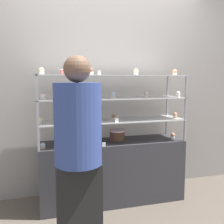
# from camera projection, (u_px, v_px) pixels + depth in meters

# --- Properties ---
(ground_plane) EXTENTS (20.00, 20.00, 0.00)m
(ground_plane) POSITION_uv_depth(u_px,v_px,m) (112.00, 200.00, 2.98)
(ground_plane) COLOR brown
(back_wall) EXTENTS (8.00, 0.05, 2.60)m
(back_wall) POSITION_uv_depth(u_px,v_px,m) (104.00, 85.00, 3.18)
(back_wall) COLOR gray
(back_wall) RESTS_ON ground_plane
(display_base) EXTENTS (1.59, 0.45, 0.69)m
(display_base) POSITION_uv_depth(u_px,v_px,m) (112.00, 171.00, 2.94)
(display_base) COLOR #333338
(display_base) RESTS_ON ground_plane
(display_riser_lower) EXTENTS (1.59, 0.45, 0.24)m
(display_riser_lower) POSITION_uv_depth(u_px,v_px,m) (112.00, 121.00, 2.87)
(display_riser_lower) COLOR #99999E
(display_riser_lower) RESTS_ON display_base
(display_riser_middle) EXTENTS (1.59, 0.45, 0.24)m
(display_riser_middle) POSITION_uv_depth(u_px,v_px,m) (112.00, 99.00, 2.84)
(display_riser_middle) COLOR #99999E
(display_riser_middle) RESTS_ON display_riser_lower
(display_riser_upper) EXTENTS (1.59, 0.45, 0.24)m
(display_riser_upper) POSITION_uv_depth(u_px,v_px,m) (112.00, 76.00, 2.81)
(display_riser_upper) COLOR #99999E
(display_riser_upper) RESTS_ON display_riser_middle
(layer_cake_centerpiece) EXTENTS (0.17, 0.17, 0.12)m
(layer_cake_centerpiece) POSITION_uv_depth(u_px,v_px,m) (117.00, 135.00, 2.95)
(layer_cake_centerpiece) COLOR brown
(layer_cake_centerpiece) RESTS_ON display_base
(sheet_cake_frosted) EXTENTS (0.24, 0.14, 0.06)m
(sheet_cake_frosted) POSITION_uv_depth(u_px,v_px,m) (72.00, 72.00, 2.71)
(sheet_cake_frosted) COLOR #C66660
(sheet_cake_frosted) RESTS_ON display_riser_upper
(cupcake_0) EXTENTS (0.05, 0.05, 0.06)m
(cupcake_0) POSITION_uv_depth(u_px,v_px,m) (43.00, 146.00, 2.58)
(cupcake_0) COLOR #CCB28C
(cupcake_0) RESTS_ON display_base
(cupcake_1) EXTENTS (0.05, 0.05, 0.06)m
(cupcake_1) POSITION_uv_depth(u_px,v_px,m) (173.00, 135.00, 3.06)
(cupcake_1) COLOR white
(cupcake_1) RESTS_ON display_base
(price_tag_0) EXTENTS (0.04, 0.00, 0.04)m
(price_tag_0) POSITION_uv_depth(u_px,v_px,m) (104.00, 144.00, 2.66)
(price_tag_0) COLOR white
(price_tag_0) RESTS_ON display_base
(cupcake_2) EXTENTS (0.05, 0.05, 0.06)m
(cupcake_2) POSITION_uv_depth(u_px,v_px,m) (41.00, 120.00, 2.61)
(cupcake_2) COLOR beige
(cupcake_2) RESTS_ON display_riser_lower
(cupcake_3) EXTENTS (0.05, 0.05, 0.06)m
(cupcake_3) POSITION_uv_depth(u_px,v_px,m) (114.00, 117.00, 2.83)
(cupcake_3) COLOR beige
(cupcake_3) RESTS_ON display_riser_lower
(cupcake_4) EXTENTS (0.05, 0.05, 0.06)m
(cupcake_4) POSITION_uv_depth(u_px,v_px,m) (175.00, 115.00, 3.00)
(cupcake_4) COLOR #CCB28C
(cupcake_4) RESTS_ON display_riser_lower
(price_tag_1) EXTENTS (0.04, 0.00, 0.04)m
(price_tag_1) POSITION_uv_depth(u_px,v_px,m) (117.00, 120.00, 2.67)
(price_tag_1) COLOR white
(price_tag_1) RESTS_ON display_riser_lower
(cupcake_5) EXTENTS (0.05, 0.05, 0.07)m
(cupcake_5) POSITION_uv_depth(u_px,v_px,m) (43.00, 96.00, 2.53)
(cupcake_5) COLOR beige
(cupcake_5) RESTS_ON display_riser_middle
(cupcake_6) EXTENTS (0.05, 0.05, 0.07)m
(cupcake_6) POSITION_uv_depth(u_px,v_px,m) (77.00, 96.00, 2.68)
(cupcake_6) COLOR #CCB28C
(cupcake_6) RESTS_ON display_riser_middle
(cupcake_7) EXTENTS (0.05, 0.05, 0.07)m
(cupcake_7) POSITION_uv_depth(u_px,v_px,m) (113.00, 95.00, 2.75)
(cupcake_7) COLOR beige
(cupcake_7) RESTS_ON display_riser_middle
(cupcake_8) EXTENTS (0.05, 0.05, 0.07)m
(cupcake_8) POSITION_uv_depth(u_px,v_px,m) (146.00, 94.00, 2.87)
(cupcake_8) COLOR beige
(cupcake_8) RESTS_ON display_riser_middle
(cupcake_9) EXTENTS (0.05, 0.05, 0.07)m
(cupcake_9) POSITION_uv_depth(u_px,v_px,m) (178.00, 94.00, 2.96)
(cupcake_9) COLOR white
(cupcake_9) RESTS_ON display_riser_middle
(price_tag_2) EXTENTS (0.04, 0.00, 0.04)m
(price_tag_2) POSITION_uv_depth(u_px,v_px,m) (77.00, 97.00, 2.53)
(price_tag_2) COLOR white
(price_tag_2) RESTS_ON display_riser_middle
(cupcake_10) EXTENTS (0.05, 0.05, 0.07)m
(cupcake_10) POSITION_uv_depth(u_px,v_px,m) (41.00, 71.00, 2.56)
(cupcake_10) COLOR white
(cupcake_10) RESTS_ON display_riser_upper
(cupcake_11) EXTENTS (0.05, 0.05, 0.07)m
(cupcake_11) POSITION_uv_depth(u_px,v_px,m) (91.00, 71.00, 2.63)
(cupcake_11) COLOR white
(cupcake_11) RESTS_ON display_riser_upper
(cupcake_12) EXTENTS (0.05, 0.05, 0.07)m
(cupcake_12) POSITION_uv_depth(u_px,v_px,m) (136.00, 72.00, 2.83)
(cupcake_12) COLOR white
(cupcake_12) RESTS_ON display_riser_upper
(cupcake_13) EXTENTS (0.05, 0.05, 0.07)m
(cupcake_13) POSITION_uv_depth(u_px,v_px,m) (175.00, 72.00, 2.97)
(cupcake_13) COLOR beige
(cupcake_13) RESTS_ON display_riser_upper
(price_tag_3) EXTENTS (0.04, 0.00, 0.04)m
(price_tag_3) POSITION_uv_depth(u_px,v_px,m) (99.00, 72.00, 2.56)
(price_tag_3) COLOR white
(price_tag_3) RESTS_ON display_riser_upper
(customer_figure) EXTENTS (0.36, 0.36, 1.54)m
(customer_figure) POSITION_uv_depth(u_px,v_px,m) (78.00, 150.00, 2.00)
(customer_figure) COLOR black
(customer_figure) RESTS_ON ground_plane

